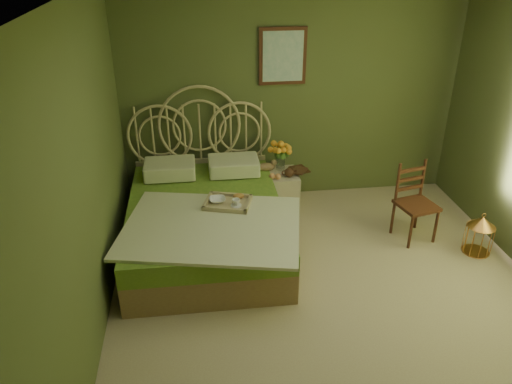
{
  "coord_description": "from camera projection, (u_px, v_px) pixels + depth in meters",
  "views": [
    {
      "loc": [
        -1.15,
        -3.38,
        2.97
      ],
      "look_at": [
        -0.59,
        1.0,
        0.69
      ],
      "focal_mm": 35.0,
      "sensor_mm": 36.0,
      "label": 1
    }
  ],
  "objects": [
    {
      "name": "floor",
      "position": [
        335.0,
        307.0,
        4.47
      ],
      "size": [
        4.5,
        4.5,
        0.0
      ],
      "primitive_type": "plane",
      "color": "#BDAF88",
      "rests_on": "ground"
    },
    {
      "name": "wall_back",
      "position": [
        292.0,
        94.0,
        5.85
      ],
      "size": [
        4.0,
        0.0,
        4.0
      ],
      "primitive_type": "plane",
      "rotation": [
        1.57,
        0.0,
        0.0
      ],
      "color": "#515F32",
      "rests_on": "floor"
    },
    {
      "name": "wall_left",
      "position": [
        82.0,
        191.0,
        3.65
      ],
      "size": [
        0.0,
        4.5,
        4.5
      ],
      "primitive_type": "plane",
      "rotation": [
        1.57,
        0.0,
        1.57
      ],
      "color": "#515F32",
      "rests_on": "floor"
    },
    {
      "name": "wall_art",
      "position": [
        283.0,
        56.0,
        5.61
      ],
      "size": [
        0.54,
        0.04,
        0.64
      ],
      "color": "#3A1A0F",
      "rests_on": "wall_back"
    },
    {
      "name": "bed",
      "position": [
        206.0,
        218.0,
        5.23
      ],
      "size": [
        1.86,
        2.34,
        1.45
      ],
      "color": "#9D814E",
      "rests_on": "floor"
    },
    {
      "name": "nightstand",
      "position": [
        278.0,
        185.0,
        5.88
      ],
      "size": [
        0.46,
        0.46,
        0.93
      ],
      "color": "beige",
      "rests_on": "floor"
    },
    {
      "name": "chair",
      "position": [
        415.0,
        197.0,
        5.34
      ],
      "size": [
        0.45,
        0.45,
        0.85
      ],
      "rotation": [
        0.0,
        0.0,
        0.24
      ],
      "color": "#3A1A0F",
      "rests_on": "floor"
    },
    {
      "name": "birdcage",
      "position": [
        479.0,
        235.0,
        5.15
      ],
      "size": [
        0.28,
        0.28,
        0.42
      ],
      "rotation": [
        0.0,
        0.0,
        -0.14
      ],
      "color": "#D28843",
      "rests_on": "floor"
    },
    {
      "name": "book_lower",
      "position": [
        293.0,
        171.0,
        5.83
      ],
      "size": [
        0.23,
        0.28,
        0.02
      ],
      "primitive_type": "imported",
      "rotation": [
        0.0,
        0.0,
        0.29
      ],
      "color": "#381E0F",
      "rests_on": "nightstand"
    },
    {
      "name": "book_upper",
      "position": [
        293.0,
        170.0,
        5.82
      ],
      "size": [
        0.24,
        0.26,
        0.02
      ],
      "primitive_type": "imported",
      "rotation": [
        0.0,
        0.0,
        -0.56
      ],
      "color": "#472819",
      "rests_on": "nightstand"
    },
    {
      "name": "cereal_bowl",
      "position": [
        217.0,
        200.0,
        5.05
      ],
      "size": [
        0.17,
        0.17,
        0.04
      ],
      "primitive_type": "imported",
      "rotation": [
        0.0,
        0.0,
        0.02
      ],
      "color": "white",
      "rests_on": "bed"
    },
    {
      "name": "coffee_cup",
      "position": [
        236.0,
        203.0,
        4.96
      ],
      "size": [
        0.1,
        0.1,
        0.08
      ],
      "primitive_type": "imported",
      "rotation": [
        0.0,
        0.0,
        0.26
      ],
      "color": "white",
      "rests_on": "bed"
    }
  ]
}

